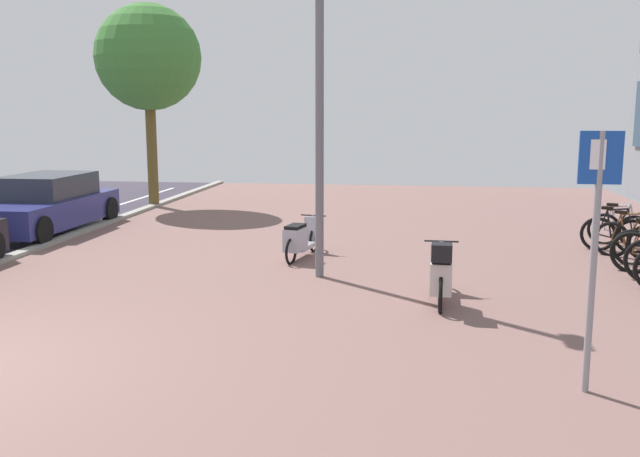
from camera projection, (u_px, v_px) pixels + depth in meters
ground at (41, 388)px, 6.99m from camera, size 21.00×40.00×0.13m
bicycle_rack_06 at (629, 240)px, 13.04m from camera, size 1.17×0.79×0.97m
bicycle_rack_07 at (615, 234)px, 13.71m from camera, size 1.29×0.54×0.96m
bicycle_rack_08 at (619, 229)px, 14.34m from camera, size 1.22×0.55×0.94m
scooter_near at (441, 274)px, 9.88m from camera, size 0.52×1.76×1.00m
scooter_mid at (300, 239)px, 12.97m from camera, size 0.66×1.71×0.77m
parked_car_far at (45, 205)px, 15.96m from camera, size 1.89×4.28×1.31m
parking_sign at (595, 235)px, 6.58m from camera, size 0.40×0.07×2.57m
lamp_post at (320, 76)px, 11.07m from camera, size 0.20×0.52×5.99m
street_tree at (148, 58)px, 19.61m from camera, size 3.01×3.01×5.79m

